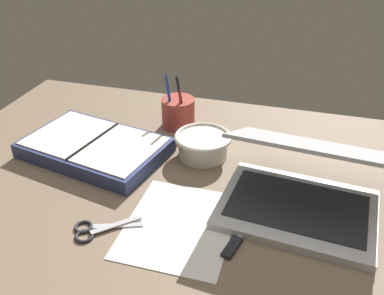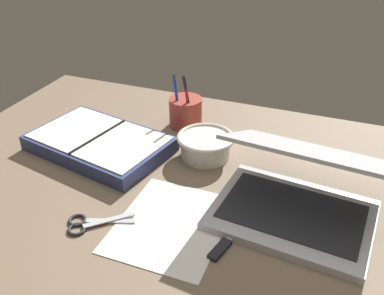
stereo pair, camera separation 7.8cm
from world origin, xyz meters
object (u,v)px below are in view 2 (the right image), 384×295
at_px(planner, 100,143).
at_px(scissors, 86,224).
at_px(laptop, 297,193).
at_px(bowl, 206,145).
at_px(pen_cup, 186,112).

height_order(planner, scissors, planner).
xyz_separation_m(laptop, bowl, (-0.26, 0.14, -0.02)).
distance_m(bowl, scissors, 0.37).
xyz_separation_m(pen_cup, planner, (-0.16, -0.21, -0.02)).
relative_size(laptop, bowl, 2.37).
xyz_separation_m(pen_cup, scissors, (-0.03, -0.48, -0.04)).
xyz_separation_m(planner, scissors, (0.13, -0.27, -0.02)).
bearing_deg(scissors, laptop, -5.06).
bearing_deg(bowl, scissors, -112.48).
height_order(pen_cup, planner, pen_cup).
bearing_deg(planner, scissors, -52.46).
relative_size(planner, scissors, 2.89).
height_order(pen_cup, scissors, pen_cup).
bearing_deg(laptop, planner, 177.90).
height_order(bowl, planner, bowl).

